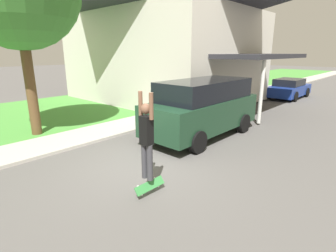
{
  "coord_description": "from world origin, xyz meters",
  "views": [
    {
      "loc": [
        5.03,
        -4.57,
        3.07
      ],
      "look_at": [
        0.28,
        0.6,
        1.08
      ],
      "focal_mm": 28.0,
      "sensor_mm": 36.0,
      "label": 1
    }
  ],
  "objects_px": {
    "suv_parked": "(203,107)",
    "skateboard": "(150,186)",
    "car_down_street": "(289,89)",
    "skateboarder": "(146,136)"
  },
  "relations": [
    {
      "from": "car_down_street",
      "to": "skateboarder",
      "type": "distance_m",
      "value": 15.54
    },
    {
      "from": "skateboarder",
      "to": "skateboard",
      "type": "bearing_deg",
      "value": 11.48
    },
    {
      "from": "suv_parked",
      "to": "skateboarder",
      "type": "relative_size",
      "value": 2.53
    },
    {
      "from": "car_down_street",
      "to": "skateboarder",
      "type": "xyz_separation_m",
      "value": [
        2.18,
        -15.37,
        0.72
      ]
    },
    {
      "from": "suv_parked",
      "to": "car_down_street",
      "type": "distance_m",
      "value": 11.1
    },
    {
      "from": "skateboarder",
      "to": "suv_parked",
      "type": "bearing_deg",
      "value": 109.99
    },
    {
      "from": "suv_parked",
      "to": "car_down_street",
      "type": "relative_size",
      "value": 1.18
    },
    {
      "from": "suv_parked",
      "to": "skateboard",
      "type": "bearing_deg",
      "value": -69.34
    },
    {
      "from": "suv_parked",
      "to": "skateboard",
      "type": "height_order",
      "value": "suv_parked"
    },
    {
      "from": "car_down_street",
      "to": "suv_parked",
      "type": "bearing_deg",
      "value": -86.83
    }
  ]
}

